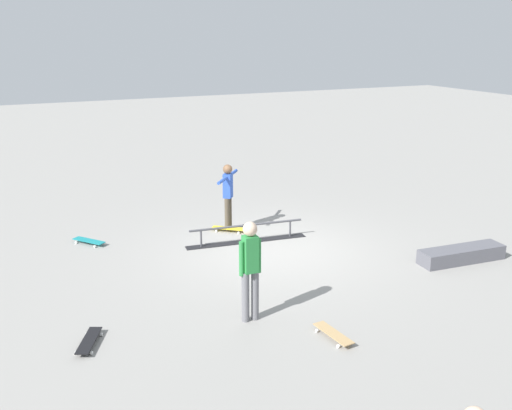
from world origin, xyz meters
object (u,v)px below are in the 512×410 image
Objects in this scene: skater_main at (228,193)px; bystander_green_shirt at (250,266)px; skate_ledge at (461,254)px; loose_skateboard_natural at (333,334)px; loose_skateboard_black at (89,341)px; grind_rail at (247,234)px; skateboard_main at (229,228)px; loose_skateboard_teal at (89,241)px.

bystander_green_shirt is (1.36, 4.30, 0.03)m from skater_main.
skate_ledge is 2.29× the size of loose_skateboard_natural.
loose_skateboard_natural is at bearing 93.55° from loose_skateboard_black.
bystander_green_shirt is 1.67m from loose_skateboard_natural.
grind_rail is 1.64× the size of bystander_green_shirt.
skate_ledge is 5.31m from skater_main.
loose_skateboard_natural is at bearing -49.56° from bystander_green_shirt.
loose_skateboard_natural is (0.41, 5.28, 0.00)m from skateboard_main.
loose_skateboard_teal is at bearing -31.97° from skate_ledge.
grind_rail reaches higher than loose_skateboard_teal.
skate_ledge is 8.00m from loose_skateboard_teal.
grind_rail is 3.41× the size of loose_skateboard_natural.
grind_rail is at bearing 29.78° from loose_skateboard_teal.
grind_rail is at bearing -39.29° from skate_ledge.
skater_main is at bearing 160.84° from loose_skateboard_black.
skater_main is at bearing -46.52° from skate_ledge.
loose_skateboard_teal is at bearing -160.34° from loose_skateboard_natural.
loose_skateboard_black is at bearing 1.53° from skate_ledge.
skate_ledge is 5.07m from bystander_green_shirt.
skater_main is at bearing -79.10° from grind_rail.
loose_skateboard_natural is (-2.73, 5.80, 0.00)m from loose_skateboard_teal.
loose_skateboard_teal is (-0.73, -4.44, 0.00)m from loose_skateboard_black.
skate_ledge is (-3.54, 2.90, -0.03)m from grind_rail.
skate_ledge is at bearing 20.23° from loose_skateboard_teal.
grind_rail reaches higher than loose_skateboard_black.
grind_rail is 1.18m from skater_main.
bystander_green_shirt is (1.33, 4.21, 0.88)m from skateboard_main.
loose_skateboard_teal is (6.79, -4.24, -0.07)m from skate_ledge.
loose_skateboard_natural is (4.05, 1.56, -0.07)m from skate_ledge.
skater_main is 5.66m from loose_skateboard_black.
loose_skateboard_natural is (0.44, 5.37, -0.85)m from skater_main.
bystander_green_shirt is at bearing 108.45° from loose_skateboard_black.
skater_main reaches higher than loose_skateboard_natural.
loose_skateboard_teal is (1.81, -4.73, -0.88)m from bystander_green_shirt.
skate_ledge is 1.17× the size of skater_main.
bystander_green_shirt is at bearing -156.95° from skater_main.
skate_ledge is 7.52m from loose_skateboard_black.
loose_skateboard_black is at bearing -117.08° from loose_skateboard_natural.
bystander_green_shirt is 2.70m from loose_skateboard_black.
skateboard_main and loose_skateboard_teal have the same top height.
skate_ledge reaches higher than loose_skateboard_natural.
skate_ledge reaches higher than skateboard_main.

